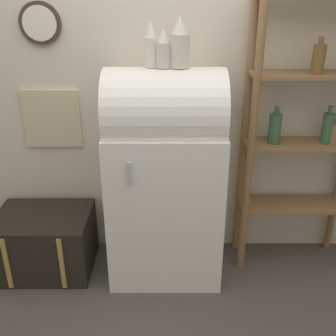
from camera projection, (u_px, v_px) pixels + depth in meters
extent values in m
plane|color=#4C4742|center=(167.00, 291.00, 2.65)|extent=(12.00, 12.00, 0.00)
cube|color=beige|center=(167.00, 73.00, 2.63)|extent=(7.00, 0.05, 2.70)
cylinder|color=#382D1E|center=(42.00, 23.00, 2.47)|extent=(0.26, 0.03, 0.26)
cylinder|color=beige|center=(42.00, 23.00, 2.45)|extent=(0.21, 0.01, 0.21)
cube|color=#C6B793|center=(54.00, 119.00, 2.72)|extent=(0.39, 0.02, 0.40)
cube|color=white|center=(167.00, 202.00, 2.68)|extent=(0.74, 0.57, 1.07)
cylinder|color=white|center=(167.00, 112.00, 2.42)|extent=(0.73, 0.54, 0.54)
cylinder|color=#B7B7BC|center=(131.00, 174.00, 2.25)|extent=(0.02, 0.02, 0.14)
cube|color=black|center=(47.00, 241.00, 2.81)|extent=(0.66, 0.50, 0.43)
cube|color=#AD8942|center=(9.00, 264.00, 2.58)|extent=(0.03, 0.01, 0.39)
cube|color=#AD8942|center=(63.00, 264.00, 2.58)|extent=(0.03, 0.01, 0.39)
cylinder|color=olive|center=(253.00, 149.00, 2.52)|extent=(0.05, 0.05, 1.85)
cylinder|color=olive|center=(246.00, 137.00, 2.74)|extent=(0.05, 0.05, 1.85)
cube|color=olive|center=(294.00, 204.00, 2.82)|extent=(0.75, 0.27, 0.02)
cube|color=olive|center=(303.00, 144.00, 2.63)|extent=(0.75, 0.27, 0.02)
cube|color=olive|center=(313.00, 75.00, 2.44)|extent=(0.75, 0.27, 0.02)
cylinder|color=#335B3D|center=(277.00, 129.00, 2.58)|extent=(0.08, 0.08, 0.20)
cylinder|color=#335B3D|center=(279.00, 111.00, 2.53)|extent=(0.03, 0.03, 0.05)
cylinder|color=brown|center=(321.00, 59.00, 2.37)|extent=(0.08, 0.08, 0.18)
cylinder|color=brown|center=(323.00, 40.00, 2.33)|extent=(0.03, 0.03, 0.04)
cylinder|color=#335B3D|center=(278.00, 131.00, 2.57)|extent=(0.06, 0.06, 0.18)
cylinder|color=#335B3D|center=(280.00, 115.00, 2.53)|extent=(0.02, 0.02, 0.04)
cylinder|color=#335B3D|center=(329.00, 129.00, 2.58)|extent=(0.08, 0.08, 0.20)
cylinder|color=#335B3D|center=(333.00, 110.00, 2.53)|extent=(0.03, 0.03, 0.05)
cylinder|color=silver|center=(153.00, 52.00, 2.28)|extent=(0.07, 0.07, 0.17)
cone|color=silver|center=(152.00, 29.00, 2.23)|extent=(0.06, 0.06, 0.09)
cylinder|color=beige|center=(165.00, 55.00, 2.27)|extent=(0.09, 0.09, 0.14)
cone|color=beige|center=(165.00, 35.00, 2.23)|extent=(0.08, 0.08, 0.08)
cylinder|color=beige|center=(181.00, 51.00, 2.27)|extent=(0.12, 0.12, 0.19)
cone|color=beige|center=(182.00, 24.00, 2.21)|extent=(0.10, 0.10, 0.10)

